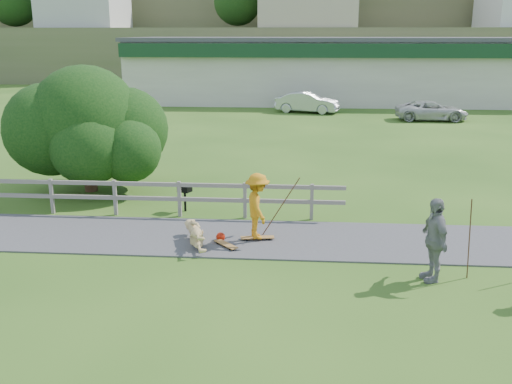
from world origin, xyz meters
TOP-DOWN VIEW (x-y plane):
  - ground at (0.00, 0.00)m, footprint 260.00×260.00m
  - path at (0.00, 1.50)m, footprint 34.00×3.00m
  - fence at (-4.62, 3.30)m, footprint 15.05×0.10m
  - strip_mall at (4.00, 34.94)m, footprint 32.50×10.75m
  - skater_rider at (0.53, 1.35)m, footprint 0.96×1.28m
  - skater_fallen at (-1.06, 0.88)m, footprint 1.83×0.98m
  - spectator_b at (4.64, -0.84)m, footprint 0.68×1.20m
  - car_silver at (2.04, 27.38)m, footprint 4.65×2.59m
  - car_white at (9.97, 24.27)m, footprint 4.51×2.09m
  - tree at (-5.76, 5.95)m, footprint 6.08×6.08m
  - bbq at (-1.94, 3.84)m, footprint 0.47×0.43m
  - longboard_rider at (0.53, 1.35)m, footprint 0.93×0.37m
  - longboard_fallen at (-0.26, 0.78)m, footprint 0.72×0.75m
  - helmet at (-0.46, 1.23)m, footprint 0.25×0.25m
  - pole_rider at (1.13, 1.75)m, footprint 0.03×0.03m
  - pole_spec_left at (5.46, -0.68)m, footprint 0.03×0.03m

SIDE VIEW (x-z plane):
  - ground at x=0.00m, z-range 0.00..0.00m
  - path at x=0.00m, z-range 0.00..0.04m
  - longboard_fallen at x=-0.26m, z-range 0.00..0.09m
  - longboard_rider at x=0.53m, z-range 0.00..0.10m
  - helmet at x=-0.46m, z-range 0.00..0.25m
  - skater_fallen at x=-1.06m, z-range 0.00..0.65m
  - bbq at x=-1.94m, z-range 0.00..0.84m
  - car_white at x=9.97m, z-range 0.00..1.25m
  - fence at x=-4.62m, z-range 0.17..1.27m
  - car_silver at x=2.04m, z-range 0.00..1.45m
  - skater_rider at x=0.53m, z-range 0.00..1.77m
  - pole_spec_left at x=5.46m, z-range 0.00..1.88m
  - spectator_b at x=4.64m, z-range 0.00..1.93m
  - pole_rider at x=1.13m, z-range 0.00..1.97m
  - tree at x=-5.76m, z-range 0.00..3.67m
  - strip_mall at x=4.00m, z-range 0.03..5.13m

